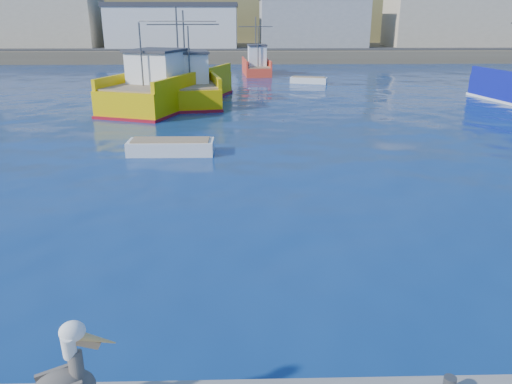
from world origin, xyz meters
TOP-DOWN VIEW (x-y plane):
  - ground at (0.00, 0.00)m, footprint 260.00×260.00m
  - far_shore at (0.00, 109.20)m, footprint 200.00×81.00m
  - trawler_yellow_a at (-5.46, 26.65)m, footprint 8.61×14.03m
  - trawler_yellow_b at (-4.38, 28.42)m, footprint 5.84×11.86m
  - boat_orange at (1.31, 45.44)m, footprint 3.68×7.16m
  - skiff_mid at (-3.60, 12.99)m, footprint 3.97×1.41m
  - skiff_extra at (6.05, 38.05)m, footprint 3.60×2.10m
  - pelican at (-2.82, -3.80)m, footprint 1.32×0.82m

SIDE VIEW (x-z plane):
  - ground at x=0.00m, z-range 0.00..0.00m
  - skiff_extra at x=6.05m, z-range -0.13..0.61m
  - skiff_mid at x=-3.60m, z-range -0.16..0.71m
  - boat_orange at x=1.31m, z-range -1.98..3.93m
  - trawler_yellow_b at x=-4.38m, z-range -2.22..4.30m
  - trawler_yellow_a at x=-5.46m, z-range -2.24..4.54m
  - pelican at x=-2.82m, z-range 0.38..2.04m
  - far_shore at x=0.00m, z-range -3.02..20.98m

